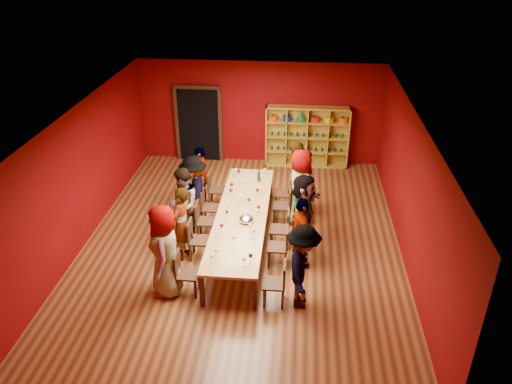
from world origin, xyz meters
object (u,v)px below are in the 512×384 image
chair_person_right_0 (278,281)px  person_right_1 (301,234)px  chair_person_left_3 (207,205)px  spittoon_bowl (246,219)px  chair_person_left_2 (202,219)px  chair_person_left_4 (214,187)px  chair_person_left_0 (183,271)px  chair_person_right_1 (281,245)px  person_left_1 (182,223)px  chair_person_right_4 (286,191)px  chair_person_left_1 (195,238)px  tasting_table (242,215)px  chair_person_right_3 (285,204)px  person_left_0 (165,251)px  person_left_2 (183,204)px  person_left_3 (194,191)px  person_right_3 (301,188)px  person_right_4 (298,177)px  chair_person_right_2 (283,227)px  shelving_unit (307,133)px  person_right_2 (303,212)px  wine_bottle (259,177)px  person_left_4 (201,177)px  person_right_0 (303,267)px

chair_person_right_0 → person_right_1: (0.39, 1.20, 0.29)m
chair_person_left_3 → spittoon_bowl: 1.54m
chair_person_left_2 → chair_person_left_4: (0.00, 1.53, 0.00)m
spittoon_bowl → chair_person_left_2: bearing=156.2°
chair_person_left_3 → spittoon_bowl: spittoon_bowl is taller
chair_person_left_0 → chair_person_right_1: 2.11m
person_left_1 → chair_person_right_4: person_left_1 is taller
chair_person_left_1 → person_left_1: (-0.27, 0.00, 0.33)m
tasting_table → chair_person_right_4: (0.91, 1.61, -0.20)m
chair_person_right_3 → person_left_0: bearing=-127.5°
person_left_2 → person_left_3: person_left_3 is taller
chair_person_right_0 → spittoon_bowl: spittoon_bowl is taller
person_right_3 → chair_person_right_3: bearing=78.5°
chair_person_left_0 → person_left_3: (-0.29, 2.55, 0.36)m
chair_person_left_3 → spittoon_bowl: (1.05, -1.08, 0.33)m
tasting_table → person_left_3: person_left_3 is taller
person_left_3 → person_right_4: (2.39, 0.88, 0.05)m
chair_person_right_1 → chair_person_right_2: size_ratio=1.00×
chair_person_left_4 → chair_person_right_4: size_ratio=1.00×
shelving_unit → spittoon_bowl: bearing=-105.1°
chair_person_left_1 → chair_person_right_1: size_ratio=1.00×
chair_person_left_0 → chair_person_right_3: (1.82, 2.79, 0.00)m
tasting_table → person_right_3: bearing=37.5°
chair_person_left_4 → chair_person_right_3: same height
shelving_unit → chair_person_right_3: shelving_unit is taller
chair_person_left_4 → chair_person_left_2: bearing=-90.0°
shelving_unit → chair_person_left_1: 5.51m
tasting_table → chair_person_left_2: chair_person_left_2 is taller
chair_person_left_3 → chair_person_right_0: same height
person_left_2 → person_right_1: person_left_2 is taller
chair_person_left_3 → person_right_1: 2.68m
person_right_3 → person_right_4: (-0.07, 0.64, -0.03)m
chair_person_left_1 → spittoon_bowl: bearing=16.4°
chair_person_left_2 → chair_person_right_0: same height
person_right_2 → person_right_1: bearing=-174.2°
chair_person_right_1 → person_right_2: size_ratio=0.50×
chair_person_right_2 → chair_person_left_2: bearing=174.3°
chair_person_left_0 → person_left_0: person_left_0 is taller
chair_person_left_2 → chair_person_right_2: (1.82, -0.18, 0.00)m
chair_person_left_4 → chair_person_right_1: size_ratio=1.00×
person_left_1 → chair_person_left_4: bearing=-169.0°
wine_bottle → person_left_4: bearing=178.0°
person_left_3 → chair_person_right_4: 2.31m
tasting_table → person_left_4: person_left_4 is taller
person_right_0 → person_right_4: (-0.15, 3.56, 0.06)m
chair_person_left_0 → chair_person_right_1: same height
person_left_3 → person_right_4: size_ratio=0.94×
chair_person_right_0 → person_right_3: (0.35, 2.93, 0.45)m
chair_person_right_0 → chair_person_right_3: same height
chair_person_right_0 → person_right_0: bearing=-0.0°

